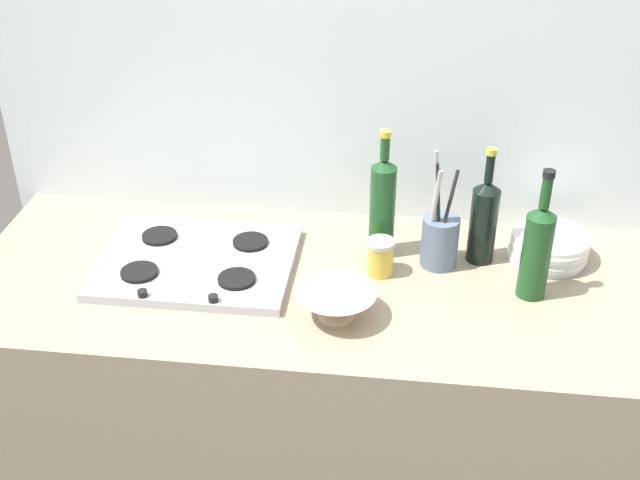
{
  "coord_description": "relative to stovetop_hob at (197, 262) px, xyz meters",
  "views": [
    {
      "loc": [
        0.21,
        -1.7,
        2.07
      ],
      "look_at": [
        0.0,
        0.0,
        1.02
      ],
      "focal_mm": 46.24,
      "sensor_mm": 36.0,
      "label": 1
    }
  ],
  "objects": [
    {
      "name": "backsplash_panel",
      "position": [
        0.32,
        0.35,
        0.33
      ],
      "size": [
        1.9,
        0.06,
        2.49
      ],
      "primitive_type": "cube",
      "color": "silver",
      "rests_on": "ground"
    },
    {
      "name": "plate_stack",
      "position": [
        0.9,
        0.15,
        0.02
      ],
      "size": [
        0.21,
        0.21,
        0.07
      ],
      "color": "white",
      "rests_on": "counter_block"
    },
    {
      "name": "wine_bottle_mid_left",
      "position": [
        0.72,
        0.12,
        0.11
      ],
      "size": [
        0.07,
        0.07,
        0.32
      ],
      "color": "black",
      "rests_on": "counter_block"
    },
    {
      "name": "wine_bottle_leftmost",
      "position": [
        0.84,
        -0.02,
        0.12
      ],
      "size": [
        0.07,
        0.07,
        0.34
      ],
      "color": "#19471E",
      "rests_on": "counter_block"
    },
    {
      "name": "utensil_crock",
      "position": [
        0.62,
        0.09,
        0.06
      ],
      "size": [
        0.09,
        0.09,
        0.33
      ],
      "color": "slate",
      "rests_on": "counter_block"
    },
    {
      "name": "mixing_bowl",
      "position": [
        0.38,
        -0.17,
        0.03
      ],
      "size": [
        0.19,
        0.19,
        0.07
      ],
      "color": "beige",
      "rests_on": "counter_block"
    },
    {
      "name": "counter_block",
      "position": [
        0.32,
        -0.03,
        -0.46
      ],
      "size": [
        1.8,
        0.7,
        0.9
      ],
      "primitive_type": "cube",
      "color": "tan",
      "rests_on": "ground"
    },
    {
      "name": "condiment_jar_front",
      "position": [
        0.47,
        0.03,
        0.03
      ],
      "size": [
        0.07,
        0.07,
        0.1
      ],
      "color": "gold",
      "rests_on": "counter_block"
    },
    {
      "name": "stovetop_hob",
      "position": [
        0.0,
        0.0,
        0.0
      ],
      "size": [
        0.49,
        0.39,
        0.04
      ],
      "color": "#B2B2B7",
      "rests_on": "counter_block"
    },
    {
      "name": "wine_bottle_mid_right",
      "position": [
        0.47,
        0.12,
        0.13
      ],
      "size": [
        0.07,
        0.07,
        0.35
      ],
      "color": "#19471E",
      "rests_on": "counter_block"
    }
  ]
}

